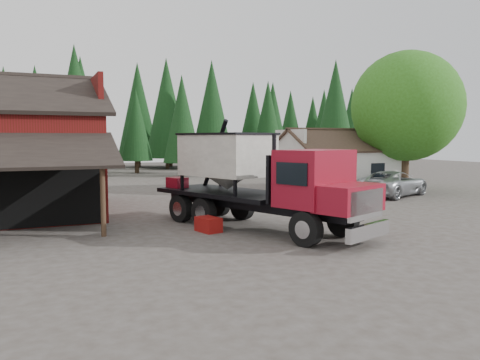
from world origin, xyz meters
name	(u,v)px	position (x,y,z in m)	size (l,w,h in m)	color
ground	(255,235)	(0.00, 0.00, 0.00)	(120.00, 120.00, 0.00)	#3F3932
farmhouse	(336,167)	(13.00, 13.00, 1.67)	(8.60, 6.42, 4.65)	silver
deciduous_tree	(407,110)	(17.01, 9.97, 5.91)	(8.00, 8.00, 10.20)	#382619
conifer_backdrop	(107,170)	(0.00, 42.00, 0.00)	(76.00, 16.00, 16.00)	black
near_pine_b	(182,119)	(6.00, 30.00, 5.89)	(3.96, 3.96, 10.40)	#382619
near_pine_c	(335,111)	(22.00, 26.00, 6.89)	(4.84, 4.84, 12.40)	#382619
near_pine_d	(76,104)	(-4.00, 34.00, 7.39)	(5.28, 5.28, 13.40)	#382619
feed_truck	(257,177)	(0.58, 1.08, 2.21)	(6.47, 10.77, 4.73)	black
silver_car	(393,183)	(14.00, 7.86, 0.84)	(2.80, 6.08, 1.69)	#B5B9BE
equip_box	(208,224)	(-1.51, 1.34, 0.30)	(0.70, 1.10, 0.60)	maroon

